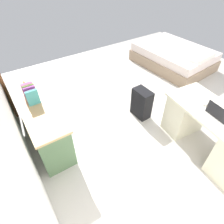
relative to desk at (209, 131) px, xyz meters
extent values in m
plane|color=beige|center=(1.22, -0.14, -0.39)|extent=(6.11, 6.11, 0.00)
cube|color=beige|center=(0.00, 0.00, 0.34)|extent=(1.50, 0.81, 0.04)
cube|color=beige|center=(0.49, -0.05, -0.03)|extent=(0.46, 0.63, 0.71)
cube|color=#4C6B47|center=(1.71, 2.04, -0.04)|extent=(1.76, 0.44, 0.69)
cube|color=tan|center=(1.71, 2.04, 0.32)|extent=(1.80, 0.48, 0.04)
cube|color=#415B3C|center=(1.32, 1.81, -0.20)|extent=(0.67, 0.01, 0.24)
cube|color=#415B3C|center=(2.11, 1.81, -0.20)|extent=(0.67, 0.01, 0.24)
cube|color=gray|center=(2.25, -1.66, -0.25)|extent=(2.00, 1.53, 0.28)
cube|color=silver|center=(2.25, -1.66, -0.01)|extent=(1.93, 1.47, 0.20)
cube|color=white|center=(1.58, -1.71, 0.14)|extent=(0.53, 0.71, 0.10)
cube|color=black|center=(1.16, 0.33, -0.11)|extent=(0.37, 0.23, 0.57)
cube|color=#B7B7BC|center=(-0.03, 0.01, 0.36)|extent=(0.33, 0.25, 0.02)
cube|color=black|center=(-0.02, 0.12, 0.47)|extent=(0.31, 0.04, 0.19)
ellipsoid|color=white|center=(0.23, -0.01, 0.37)|extent=(0.07, 0.11, 0.03)
cube|color=teal|center=(1.61, 2.04, 0.46)|extent=(0.04, 0.17, 0.24)
cube|color=maroon|center=(1.65, 2.04, 0.44)|extent=(0.03, 0.17, 0.20)
cube|color=#8D4784|center=(1.69, 2.04, 0.44)|extent=(0.03, 0.17, 0.20)
cube|color=#9E4DA4|center=(1.73, 2.04, 0.45)|extent=(0.03, 0.17, 0.23)
cube|color=#556F2D|center=(1.77, 2.04, 0.46)|extent=(0.03, 0.17, 0.23)
cube|color=#683AAA|center=(1.81, 2.04, 0.44)|extent=(0.03, 0.17, 0.21)
cube|color=#944C74|center=(1.85, 2.04, 0.45)|extent=(0.04, 0.17, 0.21)
cube|color=#925092|center=(1.89, 2.04, 0.45)|extent=(0.03, 0.17, 0.21)
cone|color=gold|center=(2.16, 2.04, 0.40)|extent=(0.08, 0.08, 0.11)
camera|label=1|loc=(-0.81, 2.27, 2.12)|focal=30.42mm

